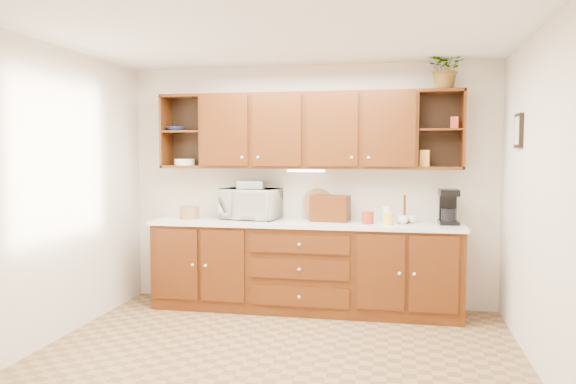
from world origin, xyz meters
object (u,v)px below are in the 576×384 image
at_px(bread_box, 330,208).
at_px(microwave, 251,204).
at_px(coffee_maker, 448,207).
at_px(potted_plant, 447,68).

bearing_deg(bread_box, microwave, -175.44).
distance_m(microwave, coffee_maker, 2.07).
xyz_separation_m(microwave, bread_box, (0.87, -0.04, -0.03)).
xyz_separation_m(bread_box, coffee_maker, (1.20, -0.00, 0.03)).
xyz_separation_m(coffee_maker, potted_plant, (-0.04, 0.02, 1.39)).
distance_m(microwave, potted_plant, 2.46).
bearing_deg(potted_plant, coffee_maker, -20.94).
distance_m(microwave, bread_box, 0.87).
height_order(coffee_maker, potted_plant, potted_plant).
bearing_deg(coffee_maker, potted_plant, 156.46).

